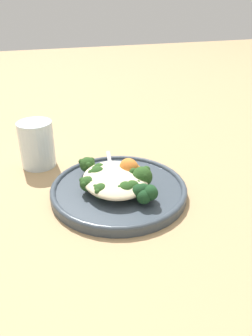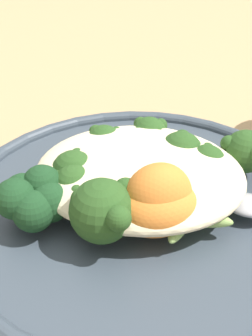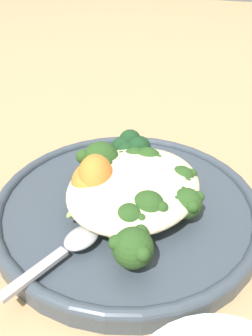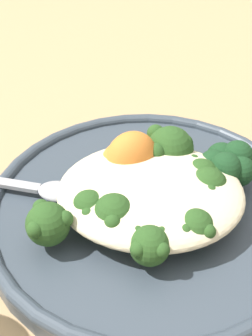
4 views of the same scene
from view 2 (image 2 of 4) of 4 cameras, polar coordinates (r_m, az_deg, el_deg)
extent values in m
plane|color=tan|center=(0.34, -1.78, -7.69)|extent=(4.00, 4.00, 0.00)
cylinder|color=#38424C|center=(0.34, 1.55, -5.48)|extent=(0.27, 0.27, 0.02)
torus|color=#38424C|center=(0.34, 1.57, -4.43)|extent=(0.27, 0.27, 0.01)
ellipsoid|color=beige|center=(0.33, 1.65, -0.68)|extent=(0.15, 0.13, 0.03)
ellipsoid|color=#8EB25B|center=(0.33, 9.91, -2.96)|extent=(0.07, 0.10, 0.02)
sphere|color=#284C1E|center=(0.36, 14.32, 1.96)|extent=(0.03, 0.03, 0.03)
sphere|color=#284C1E|center=(0.36, 12.41, 2.93)|extent=(0.01, 0.01, 0.01)
ellipsoid|color=#8EB25B|center=(0.32, 7.76, -4.17)|extent=(0.03, 0.08, 0.01)
sphere|color=#284C1E|center=(0.35, 9.75, 0.44)|extent=(0.03, 0.03, 0.03)
sphere|color=#284C1E|center=(0.35, 9.85, 2.18)|extent=(0.01, 0.01, 0.01)
sphere|color=#284C1E|center=(0.33, 9.81, 0.08)|extent=(0.01, 0.01, 0.01)
ellipsoid|color=#8EB25B|center=(0.33, 6.74, -2.51)|extent=(0.02, 0.06, 0.02)
sphere|color=#284C1E|center=(0.35, 6.68, 1.77)|extent=(0.03, 0.03, 0.03)
sphere|color=#284C1E|center=(0.36, 6.86, 3.67)|extent=(0.01, 0.01, 0.01)
sphere|color=#284C1E|center=(0.34, 6.62, 1.42)|extent=(0.01, 0.01, 0.01)
ellipsoid|color=#8EB25B|center=(0.34, 4.95, -1.68)|extent=(0.05, 0.11, 0.01)
sphere|color=#284C1E|center=(0.38, 2.84, 4.04)|extent=(0.03, 0.03, 0.03)
sphere|color=#284C1E|center=(0.38, 4.23, 5.23)|extent=(0.01, 0.01, 0.01)
sphere|color=#284C1E|center=(0.38, 1.78, 5.42)|extent=(0.01, 0.01, 0.01)
sphere|color=#284C1E|center=(0.37, 1.45, 4.21)|extent=(0.01, 0.01, 0.01)
sphere|color=#284C1E|center=(0.37, 3.99, 4.00)|extent=(0.01, 0.01, 0.01)
ellipsoid|color=#8EB25B|center=(0.33, 2.37, -2.20)|extent=(0.08, 0.09, 0.01)
sphere|color=#284C1E|center=(0.37, -2.68, 3.00)|extent=(0.03, 0.03, 0.03)
sphere|color=#284C1E|center=(0.37, -1.21, 4.24)|extent=(0.01, 0.01, 0.01)
sphere|color=#284C1E|center=(0.37, -3.70, 4.43)|extent=(0.01, 0.01, 0.01)
sphere|color=#284C1E|center=(0.36, -4.24, 3.13)|extent=(0.01, 0.01, 0.01)
sphere|color=#284C1E|center=(0.35, -1.66, 2.93)|extent=(0.01, 0.01, 0.01)
ellipsoid|color=#8EB25B|center=(0.32, 1.58, -4.28)|extent=(0.10, 0.04, 0.01)
sphere|color=#284C1E|center=(0.33, -6.37, -0.60)|extent=(0.03, 0.03, 0.03)
sphere|color=#284C1E|center=(0.34, -5.91, 1.42)|extent=(0.01, 0.01, 0.01)
sphere|color=#284C1E|center=(0.32, -6.99, -1.05)|extent=(0.01, 0.01, 0.01)
ellipsoid|color=#8EB25B|center=(0.31, 3.05, -5.12)|extent=(0.11, 0.03, 0.02)
sphere|color=#284C1E|center=(0.32, -6.48, -2.59)|extent=(0.03, 0.03, 0.03)
sphere|color=#284C1E|center=(0.32, -5.07, -0.85)|extent=(0.01, 0.01, 0.01)
sphere|color=#284C1E|center=(0.32, -8.61, -1.62)|extent=(0.01, 0.01, 0.01)
sphere|color=#284C1E|center=(0.30, -5.93, -3.05)|extent=(0.01, 0.01, 0.01)
ellipsoid|color=#8EB25B|center=(0.30, 4.72, -5.90)|extent=(0.07, 0.05, 0.02)
sphere|color=#284C1E|center=(0.29, -2.05, -5.32)|extent=(0.04, 0.04, 0.04)
sphere|color=#284C1E|center=(0.29, -0.04, -2.67)|extent=(0.02, 0.02, 0.02)
sphere|color=#284C1E|center=(0.29, -5.26, -3.88)|extent=(0.02, 0.02, 0.02)
sphere|color=#284C1E|center=(0.27, -0.94, -6.18)|extent=(0.02, 0.02, 0.02)
ellipsoid|color=orange|center=(0.30, 3.92, -3.55)|extent=(0.06, 0.05, 0.05)
ellipsoid|color=orange|center=(0.30, 3.61, -4.68)|extent=(0.07, 0.06, 0.04)
sphere|color=#193D1E|center=(0.31, -9.28, -4.13)|extent=(0.03, 0.03, 0.03)
sphere|color=#193D1E|center=(0.32, -10.17, -2.02)|extent=(0.03, 0.03, 0.03)
sphere|color=#193D1E|center=(0.32, -12.42, -3.02)|extent=(0.03, 0.03, 0.03)
sphere|color=#193D1E|center=(0.31, -13.33, -3.67)|extent=(0.03, 0.03, 0.03)
sphere|color=#193D1E|center=(0.31, -11.25, -5.20)|extent=(0.03, 0.03, 0.03)
ellipsoid|color=#A3A3A8|center=(0.33, 14.71, -4.40)|extent=(0.04, 0.03, 0.01)
camera|label=1|loc=(0.72, -55.76, 33.47)|focal=35.00mm
camera|label=3|loc=(0.44, 41.82, 27.48)|focal=35.00mm
camera|label=4|loc=(0.55, 8.24, 40.23)|focal=50.00mm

